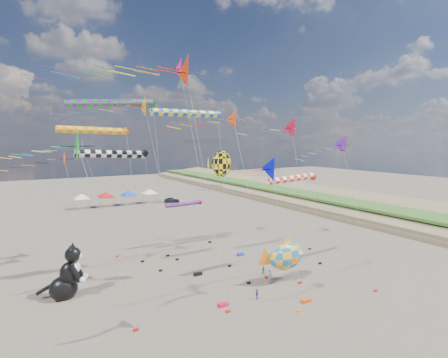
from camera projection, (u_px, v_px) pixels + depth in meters
The scene contains 29 objects.
ground at pixel (293, 333), 26.35m from camera, with size 260.00×260.00×0.00m, color brown.
delta_kite_0 at pixel (150, 108), 39.08m from camera, with size 11.30×2.68×19.67m.
delta_kite_1 at pixel (294, 129), 43.39m from camera, with size 11.89×2.77×17.60m.
delta_kite_2 at pixel (47, 162), 33.90m from camera, with size 8.93×1.83×13.66m.
delta_kite_3 at pixel (185, 75), 25.60m from camera, with size 13.03×2.77×20.90m.
delta_kite_4 at pixel (170, 68), 38.84m from camera, with size 17.67×2.71×24.15m.
delta_kite_5 at pixel (350, 148), 29.94m from camera, with size 8.99×1.86×15.06m.
delta_kite_6 at pixel (273, 171), 26.78m from camera, with size 8.03×2.01×13.44m.
delta_kite_7 at pixel (73, 148), 39.95m from camera, with size 10.76×2.07×15.00m.
delta_kite_8 at pixel (81, 149), 23.44m from camera, with size 9.74×2.38×15.34m.
delta_kite_9 at pixel (232, 122), 32.93m from camera, with size 10.74×1.95×17.56m.
windsock_0 at pixel (190, 114), 36.01m from camera, with size 9.22×0.80×17.68m.
windsock_1 at pixel (115, 155), 35.16m from camera, with size 8.55×0.80×13.54m.
windsock_2 at pixel (295, 179), 37.89m from camera, with size 7.95×0.75×10.79m.
windsock_3 at pixel (97, 131), 37.77m from camera, with size 8.88×0.80×15.99m.
windsock_4 at pixel (116, 104), 39.00m from camera, with size 11.28×0.86×19.07m.
windsock_5 at pixel (186, 204), 47.32m from camera, with size 6.76×0.61×6.31m.
angelfish_kite at pixel (220, 165), 34.75m from camera, with size 3.74×3.02×13.49m.
cat_inflatable at pixel (66, 271), 32.07m from camera, with size 3.80×1.90×5.13m, color black, non-canonical shape.
fish_inflatable at pixel (286, 256), 35.51m from camera, with size 5.60×2.36×4.88m.
person_adult at pixel (270, 277), 35.27m from camera, with size 0.57×0.38×1.57m, color gray.
child_green at pixel (264, 271), 37.46m from camera, with size 0.52×0.40×1.07m, color #218A34.
child_blue at pixel (257, 294), 31.95m from camera, with size 0.55×0.23×0.95m, color #2722A4.
kite_bag_0 at pixel (241, 254), 44.22m from camera, with size 0.90×0.44×0.30m, color #142CC9.
kite_bag_1 at pixel (306, 301), 31.34m from camera, with size 0.90×0.44×0.30m, color #DE4B12.
kite_bag_2 at pixel (198, 274), 37.67m from camera, with size 0.90×0.44×0.30m, color black.
kite_bag_3 at pixel (223, 305), 30.57m from camera, with size 0.90×0.44×0.30m, color red.
tent_row at pixel (117, 192), 78.15m from camera, with size 19.20×4.20×3.80m.
parked_car at pixel (171, 200), 82.83m from camera, with size 1.46×3.63×1.24m, color #26262D.
Camera 1 is at (-17.20, -18.83, 14.38)m, focal length 28.00 mm.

